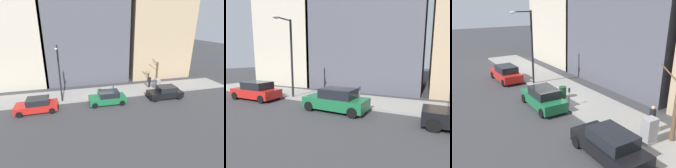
{
  "view_description": "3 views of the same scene",
  "coord_description": "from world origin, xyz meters",
  "views": [
    {
      "loc": [
        -19.02,
        3.86,
        9.08
      ],
      "look_at": [
        1.83,
        -1.34,
        1.27
      ],
      "focal_mm": 28.0,
      "sensor_mm": 36.0,
      "label": 1
    },
    {
      "loc": [
        -11.07,
        -5.28,
        3.4
      ],
      "look_at": [
        1.64,
        1.15,
        1.37
      ],
      "focal_mm": 28.0,
      "sensor_mm": 36.0,
      "label": 2
    },
    {
      "loc": [
        -8.75,
        -15.14,
        7.37
      ],
      "look_at": [
        1.06,
        0.52,
        1.22
      ],
      "focal_mm": 40.0,
      "sensor_mm": 36.0,
      "label": 3
    }
  ],
  "objects": [
    {
      "name": "sidewalk",
      "position": [
        2.0,
        0.0,
        0.07
      ],
      "size": [
        4.0,
        36.0,
        0.15
      ],
      "primitive_type": "cube",
      "color": "gray",
      "rests_on": "ground"
    },
    {
      "name": "parked_car_black",
      "position": [
        -1.26,
        -7.37,
        0.74
      ],
      "size": [
        2.0,
        4.24,
        1.52
      ],
      "rotation": [
        0.0,
        0.0,
        -0.02
      ],
      "color": "black",
      "rests_on": "ground"
    },
    {
      "name": "parked_car_red",
      "position": [
        -1.17,
        7.52,
        0.74
      ],
      "size": [
        1.99,
        4.23,
        1.52
      ],
      "rotation": [
        0.0,
        0.0,
        0.02
      ],
      "color": "red",
      "rests_on": "ground"
    },
    {
      "name": "trash_bin",
      "position": [
        0.9,
        0.45,
        0.6
      ],
      "size": [
        0.56,
        0.56,
        0.9
      ],
      "primitive_type": "cylinder",
      "color": "#14381E",
      "rests_on": "sidewalk"
    },
    {
      "name": "parking_meter",
      "position": [
        0.45,
        -1.15,
        0.98
      ],
      "size": [
        0.14,
        0.1,
        1.35
      ],
      "color": "slate",
      "rests_on": "sidewalk"
    },
    {
      "name": "streetlamp",
      "position": [
        0.28,
        5.02,
        4.02
      ],
      "size": [
        1.97,
        0.32,
        6.5
      ],
      "color": "black",
      "rests_on": "sidewalk"
    },
    {
      "name": "bare_tree",
      "position": [
        2.63,
        -8.09,
        2.03
      ],
      "size": [
        1.31,
        1.35,
        4.14
      ],
      "color": "brown",
      "rests_on": "sidewalk"
    },
    {
      "name": "parked_car_green",
      "position": [
        -1.1,
        -0.12,
        0.74
      ],
      "size": [
        2.0,
        4.24,
        1.52
      ],
      "rotation": [
        0.0,
        0.0,
        -0.02
      ],
      "color": "#196038",
      "rests_on": "ground"
    },
    {
      "name": "ground_plane",
      "position": [
        0.0,
        0.0,
        0.0
      ],
      "size": [
        120.0,
        120.0,
        0.0
      ],
      "primitive_type": "plane",
      "color": "#38383A"
    },
    {
      "name": "utility_box",
      "position": [
        1.3,
        -7.61,
        0.85
      ],
      "size": [
        0.83,
        0.61,
        1.43
      ],
      "color": "#A8A399",
      "rests_on": "sidewalk"
    },
    {
      "name": "pedestrian_near_meter",
      "position": [
        2.31,
        -6.93,
        1.09
      ],
      "size": [
        0.36,
        0.39,
        1.66
      ],
      "rotation": [
        0.0,
        0.0,
        1.92
      ],
      "color": "#1E1E2D",
      "rests_on": "sidewalk"
    }
  ]
}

